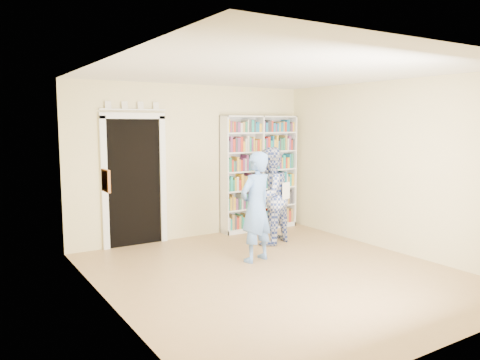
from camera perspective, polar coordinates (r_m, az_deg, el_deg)
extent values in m
plane|color=#A17B4D|center=(6.50, 4.56, -11.29)|extent=(5.00, 5.00, 0.00)
plane|color=white|center=(6.21, 4.80, 13.10)|extent=(5.00, 5.00, 0.00)
plane|color=beige|center=(8.34, -5.71, 2.23)|extent=(4.50, 0.00, 4.50)
plane|color=beige|center=(5.19, -15.60, -0.87)|extent=(0.00, 5.00, 5.00)
plane|color=beige|center=(7.77, 18.07, 1.57)|extent=(0.00, 5.00, 5.00)
cube|color=white|center=(8.89, 2.38, 0.83)|extent=(1.58, 0.30, 2.17)
cube|color=white|center=(8.89, 2.38, 0.83)|extent=(0.02, 0.30, 2.17)
cube|color=black|center=(7.93, -12.76, -0.33)|extent=(0.90, 0.03, 2.10)
cube|color=white|center=(7.76, -16.20, -0.59)|extent=(0.10, 0.06, 2.20)
cube|color=white|center=(8.09, -9.39, -0.11)|extent=(0.10, 0.06, 2.20)
cube|color=white|center=(7.85, -12.94, 7.64)|extent=(1.10, 0.06, 0.10)
cube|color=white|center=(7.84, -12.94, 8.37)|extent=(1.10, 0.08, 0.02)
cube|color=maroon|center=(5.38, -16.03, -0.08)|extent=(0.03, 0.25, 0.25)
imported|color=#5D89D0|center=(6.86, 1.94, -3.30)|extent=(0.67, 0.53, 1.62)
imported|color=#2E418E|center=(7.85, 3.59, -1.96)|extent=(0.95, 0.84, 1.63)
cube|color=white|center=(7.72, 5.63, -1.31)|extent=(0.19, 0.06, 0.27)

